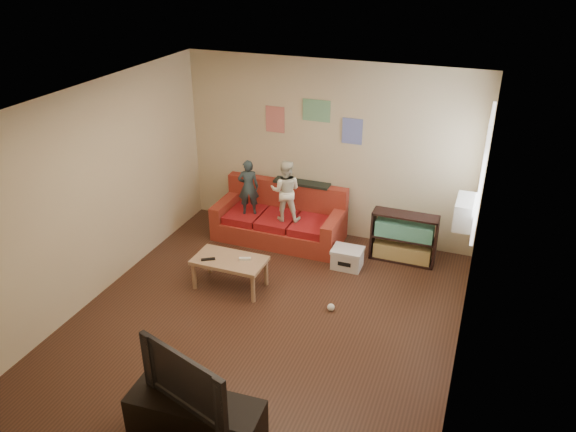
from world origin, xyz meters
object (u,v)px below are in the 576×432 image
(coffee_table, at_px, (230,263))
(file_box, at_px, (347,258))
(bookshelf, at_px, (403,240))
(tv_stand, at_px, (196,420))
(television, at_px, (192,375))
(sofa, at_px, (281,220))
(child_b, at_px, (286,191))
(child_a, at_px, (248,187))

(coffee_table, relative_size, file_box, 2.20)
(bookshelf, xyz_separation_m, tv_stand, (-1.17, -3.93, -0.09))
(file_box, distance_m, tv_stand, 3.49)
(television, bearing_deg, file_box, 100.04)
(sofa, distance_m, child_b, 0.63)
(sofa, bearing_deg, file_box, -22.99)
(television, bearing_deg, child_b, 116.70)
(child_a, distance_m, child_b, 0.60)
(child_a, height_order, coffee_table, child_a)
(sofa, relative_size, television, 1.89)
(child_b, relative_size, coffee_table, 0.99)
(child_b, xyz_separation_m, television, (0.59, -3.80, -0.11))
(file_box, bearing_deg, sofa, 157.01)
(child_b, height_order, bookshelf, child_b)
(sofa, xyz_separation_m, tv_stand, (0.74, -3.97, -0.05))
(child_a, height_order, file_box, child_a)
(sofa, xyz_separation_m, child_a, (-0.45, -0.17, 0.55))
(coffee_table, distance_m, file_box, 1.69)
(file_box, bearing_deg, television, -97.87)
(coffee_table, distance_m, bookshelf, 2.52)
(child_b, height_order, television, child_b)
(child_b, height_order, tv_stand, child_b)
(bookshelf, bearing_deg, child_b, -175.84)
(child_a, height_order, tv_stand, child_a)
(sofa, bearing_deg, coffee_table, -94.05)
(sofa, relative_size, tv_stand, 1.55)
(sofa, distance_m, file_box, 1.33)
(sofa, bearing_deg, television, -79.50)
(coffee_table, bearing_deg, sofa, 85.95)
(sofa, height_order, child_a, child_a)
(child_b, relative_size, bookshelf, 1.02)
(child_b, relative_size, television, 0.91)
(sofa, relative_size, child_b, 2.08)
(sofa, relative_size, file_box, 4.52)
(coffee_table, xyz_separation_m, tv_stand, (0.85, -2.42, -0.13))
(sofa, xyz_separation_m, bookshelf, (1.90, -0.04, 0.04))
(child_a, height_order, child_b, child_b)
(child_a, relative_size, file_box, 2.01)
(file_box, bearing_deg, bookshelf, 34.65)
(coffee_table, height_order, tv_stand, tv_stand)
(tv_stand, bearing_deg, file_box, 79.09)
(bookshelf, height_order, tv_stand, bookshelf)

